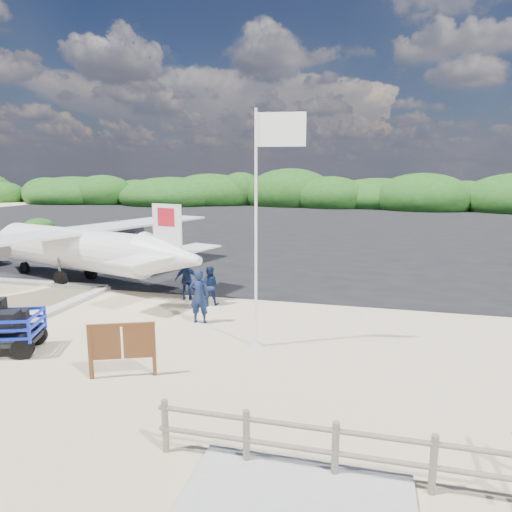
{
  "coord_description": "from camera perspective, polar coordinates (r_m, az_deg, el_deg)",
  "views": [
    {
      "loc": [
        6.38,
        -11.82,
        4.96
      ],
      "look_at": [
        1.98,
        5.71,
        1.62
      ],
      "focal_mm": 32.0,
      "sensor_mm": 36.0,
      "label": 1
    }
  ],
  "objects": [
    {
      "name": "ground",
      "position": [
        14.32,
        -13.59,
        -10.11
      ],
      "size": [
        160.0,
        160.0,
        0.0
      ],
      "primitive_type": "plane",
      "color": "beige"
    },
    {
      "name": "fence",
      "position": [
        8.44,
        9.76,
        -25.67
      ],
      "size": [
        6.4,
        2.0,
        1.1
      ],
      "primitive_type": null,
      "color": "#B2B2B2",
      "rests_on": "ground"
    },
    {
      "name": "vegetation_band",
      "position": [
        67.31,
        8.66,
        6.11
      ],
      "size": [
        124.0,
        8.0,
        4.4
      ],
      "primitive_type": null,
      "color": "#B2B2B2",
      "rests_on": "ground"
    },
    {
      "name": "crew_a",
      "position": [
        15.26,
        -7.1,
        -4.99
      ],
      "size": [
        0.7,
        0.5,
        1.83
      ],
      "primitive_type": "imported",
      "rotation": [
        0.0,
        0.0,
        3.23
      ],
      "color": "#122046",
      "rests_on": "ground"
    },
    {
      "name": "aircraft_small",
      "position": [
        52.63,
        -7.59,
        4.96
      ],
      "size": [
        8.66,
        8.66,
        2.28
      ],
      "primitive_type": null,
      "rotation": [
        0.0,
        0.0,
        3.67
      ],
      "color": "#B2B2B2",
      "rests_on": "ground"
    },
    {
      "name": "asphalt_apron",
      "position": [
        42.6,
        5.38,
        3.72
      ],
      "size": [
        90.0,
        50.0,
        0.04
      ],
      "primitive_type": null,
      "color": "#B2B2B2",
      "rests_on": "ground"
    },
    {
      "name": "signboard",
      "position": [
        12.05,
        -16.19,
        -14.29
      ],
      "size": [
        1.64,
        0.79,
        1.41
      ],
      "primitive_type": null,
      "rotation": [
        0.0,
        0.0,
        0.38
      ],
      "color": "brown",
      "rests_on": "ground"
    },
    {
      "name": "aircraft_large",
      "position": [
        37.75,
        28.58,
        1.63
      ],
      "size": [
        19.94,
        19.94,
        4.79
      ],
      "primitive_type": null,
      "rotation": [
        0.0,
        0.0,
        2.84
      ],
      "color": "#B2B2B2",
      "rests_on": "ground"
    },
    {
      "name": "crew_b",
      "position": [
        17.3,
        -5.85,
        -3.7
      ],
      "size": [
        0.81,
        0.68,
        1.49
      ],
      "primitive_type": "imported",
      "rotation": [
        0.0,
        0.0,
        3.32
      ],
      "color": "#122046",
      "rests_on": "ground"
    },
    {
      "name": "flagpole",
      "position": [
        13.43,
        -0.01,
        -11.21
      ],
      "size": [
        1.39,
        0.72,
        6.62
      ],
      "primitive_type": null,
      "rotation": [
        0.0,
        0.0,
        0.13
      ],
      "color": "white",
      "rests_on": "ground"
    },
    {
      "name": "crew_c",
      "position": [
        18.09,
        -8.61,
        -2.98
      ],
      "size": [
        1.0,
        0.62,
        1.58
      ],
      "primitive_type": "imported",
      "rotation": [
        0.0,
        0.0,
        3.42
      ],
      "color": "#122046",
      "rests_on": "ground"
    }
  ]
}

